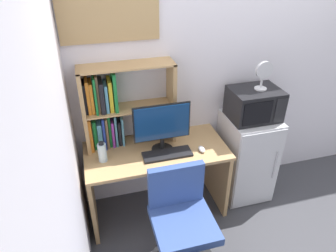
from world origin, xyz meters
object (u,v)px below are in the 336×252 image
at_px(hutch_bookshelf, 113,108).
at_px(desk_chair, 181,227).
at_px(water_bottle, 102,152).
at_px(microwave, 254,104).
at_px(keyboard, 167,154).
at_px(wall_corkboard, 109,9).
at_px(desk_fan, 263,73).
at_px(monitor, 162,125).
at_px(computer_mouse, 202,149).
at_px(mini_fridge, 246,156).

height_order(hutch_bookshelf, desk_chair, hutch_bookshelf).
relative_size(water_bottle, microwave, 0.41).
distance_m(keyboard, wall_corkboard, 1.27).
bearing_deg(desk_chair, keyboard, 87.54).
xyz_separation_m(hutch_bookshelf, desk_fan, (1.32, -0.16, 0.24)).
height_order(desk_fan, desk_chair, desk_fan).
bearing_deg(monitor, computer_mouse, -17.69).
distance_m(monitor, water_bottle, 0.55).
bearing_deg(wall_corkboard, computer_mouse, -32.02).
height_order(hutch_bookshelf, microwave, hutch_bookshelf).
relative_size(water_bottle, mini_fridge, 0.21).
distance_m(computer_mouse, wall_corkboard, 1.39).
bearing_deg(water_bottle, desk_chair, -47.36).
bearing_deg(desk_fan, mini_fridge, 176.61).
bearing_deg(keyboard, monitor, 104.95).
bearing_deg(keyboard, microwave, 9.58).
xyz_separation_m(hutch_bookshelf, desk_chair, (0.38, -0.80, -0.72)).
xyz_separation_m(computer_mouse, desk_chair, (-0.33, -0.48, -0.37)).
distance_m(water_bottle, desk_chair, 0.89).
xyz_separation_m(desk_fan, desk_chair, (-0.94, -0.64, -0.96)).
distance_m(keyboard, water_bottle, 0.56).
xyz_separation_m(water_bottle, desk_fan, (1.46, 0.07, 0.52)).
bearing_deg(wall_corkboard, keyboard, -48.23).
relative_size(keyboard, computer_mouse, 4.42).
xyz_separation_m(monitor, water_bottle, (-0.52, -0.02, -0.17)).
relative_size(hutch_bookshelf, mini_fridge, 0.88).
bearing_deg(monitor, desk_chair, -89.82).
bearing_deg(keyboard, hutch_bookshelf, 142.89).
distance_m(keyboard, desk_chair, 0.62).
distance_m(hutch_bookshelf, microwave, 1.29).
relative_size(monitor, desk_fan, 1.88).
bearing_deg(wall_corkboard, hutch_bookshelf, -116.07).
bearing_deg(hutch_bookshelf, desk_fan, -6.92).
distance_m(keyboard, mini_fridge, 0.94).
relative_size(hutch_bookshelf, water_bottle, 4.26).
bearing_deg(computer_mouse, desk_chair, -124.78).
distance_m(monitor, desk_chair, 0.85).
xyz_separation_m(microwave, wall_corkboard, (-1.23, 0.25, 0.86)).
relative_size(keyboard, desk_chair, 0.49).
xyz_separation_m(mini_fridge, microwave, (0.00, 0.00, 0.60)).
distance_m(computer_mouse, mini_fridge, 0.66).
height_order(water_bottle, mini_fridge, water_bottle).
bearing_deg(wall_corkboard, desk_fan, -11.29).
bearing_deg(microwave, water_bottle, -176.94).
bearing_deg(hutch_bookshelf, wall_corkboard, 63.93).
xyz_separation_m(keyboard, water_bottle, (-0.55, 0.07, 0.08)).
bearing_deg(keyboard, desk_fan, 8.84).
bearing_deg(water_bottle, hutch_bookshelf, 57.52).
relative_size(computer_mouse, mini_fridge, 0.11).
height_order(monitor, desk_fan, desk_fan).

